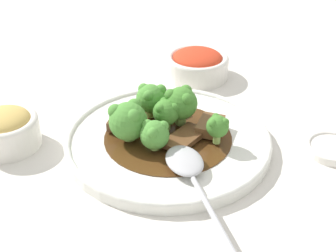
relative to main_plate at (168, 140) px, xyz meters
name	(u,v)px	position (x,y,z in m)	size (l,w,h in m)	color
ground_plane	(168,145)	(0.00, 0.00, -0.01)	(4.00, 4.00, 0.00)	silver
main_plate	(168,140)	(0.00, 0.00, 0.00)	(0.30, 0.30, 0.02)	white
beef_strip_0	(184,138)	(-0.02, -0.02, 0.01)	(0.07, 0.08, 0.01)	brown
beef_strip_1	(125,123)	(0.03, 0.06, 0.02)	(0.05, 0.06, 0.01)	#56331E
beef_strip_2	(167,110)	(0.06, -0.01, 0.01)	(0.05, 0.06, 0.01)	brown
beef_strip_3	(209,124)	(0.00, -0.06, 0.02)	(0.06, 0.05, 0.02)	brown
broccoli_floret_0	(167,112)	(0.02, 0.00, 0.04)	(0.04, 0.04, 0.05)	#8EB756
broccoli_floret_1	(155,134)	(-0.03, 0.02, 0.03)	(0.04, 0.04, 0.04)	#7FA84C
broccoli_floret_2	(181,103)	(0.03, -0.02, 0.05)	(0.05, 0.05, 0.06)	#8EB756
broccoli_floret_3	(218,126)	(-0.03, -0.06, 0.04)	(0.03, 0.03, 0.04)	#8EB756
broccoli_floret_4	(151,98)	(0.06, 0.02, 0.04)	(0.04, 0.04, 0.05)	#7FA84C
broccoli_floret_5	(128,119)	(0.00, 0.06, 0.04)	(0.06, 0.06, 0.06)	#7FA84C
serving_spoon	(188,167)	(-0.09, -0.01, 0.02)	(0.21, 0.06, 0.01)	#B7B7BC
side_bowl_kimchi	(197,64)	(0.21, -0.10, 0.02)	(0.12, 0.12, 0.05)	white
side_bowl_appetizer	(6,129)	(0.04, 0.23, 0.02)	(0.10, 0.10, 0.06)	white
sauce_dish	(333,148)	(-0.06, -0.23, 0.00)	(0.08, 0.08, 0.01)	white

